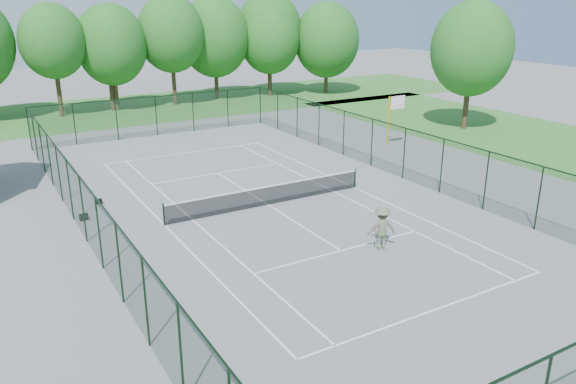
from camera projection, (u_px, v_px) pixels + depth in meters
name	position (u px, v px, depth m)	size (l,w,h in m)	color
ground	(268.00, 205.00, 28.77)	(140.00, 140.00, 0.00)	gray
grass_far	(118.00, 110.00, 53.23)	(80.00, 16.00, 0.01)	#3C7C2F
grass_side	(516.00, 135.00, 43.49)	(14.00, 40.00, 0.01)	#3C7C2F
court_lines	(268.00, 205.00, 28.77)	(11.05, 23.85, 0.01)	white
tennis_net	(268.00, 194.00, 28.58)	(11.08, 0.08, 1.10)	black
fence_enclosure	(268.00, 176.00, 28.26)	(18.05, 36.05, 3.02)	#1D3A25
tree_line_far	(111.00, 45.00, 51.27)	(39.40, 6.40, 9.70)	#433120
basketball_goal	(394.00, 110.00, 39.43)	(1.20, 1.43, 3.65)	#D2AD08
tree_side	(472.00, 49.00, 43.60)	(6.32, 6.32, 10.01)	#433120
sports_bag_a	(84.00, 217.00, 26.76)	(0.39, 0.23, 0.31)	black
sports_bag_b	(99.00, 201.00, 28.88)	(0.33, 0.20, 0.26)	black
tennis_player	(382.00, 228.00, 23.47)	(1.64, 1.11, 1.88)	#5F664A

